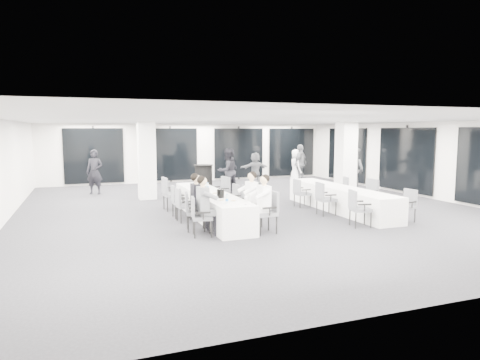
# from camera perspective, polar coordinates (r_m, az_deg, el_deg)

# --- Properties ---
(room) EXTENTS (14.04, 16.04, 2.84)m
(room) POSITION_cam_1_polar(r_m,az_deg,el_deg) (14.88, 3.02, 2.36)
(room) COLOR #242429
(room) RESTS_ON ground
(column_left) EXTENTS (0.60, 0.60, 2.80)m
(column_left) POSITION_cam_1_polar(r_m,az_deg,el_deg) (15.91, -12.34, 2.54)
(column_left) COLOR white
(column_left) RESTS_ON floor
(column_right) EXTENTS (0.60, 0.60, 2.80)m
(column_right) POSITION_cam_1_polar(r_m,az_deg,el_deg) (16.37, 13.91, 2.61)
(column_right) COLOR white
(column_right) RESTS_ON floor
(banquet_table_main) EXTENTS (0.90, 5.00, 0.75)m
(banquet_table_main) POSITION_cam_1_polar(r_m,az_deg,el_deg) (12.13, -3.95, -3.42)
(banquet_table_main) COLOR silver
(banquet_table_main) RESTS_ON floor
(banquet_table_side) EXTENTS (0.90, 5.00, 0.75)m
(banquet_table_side) POSITION_cam_1_polar(r_m,az_deg,el_deg) (13.66, 13.12, -2.46)
(banquet_table_side) COLOR silver
(banquet_table_side) RESTS_ON floor
(cocktail_table) EXTENTS (0.80, 0.80, 1.11)m
(cocktail_table) POSITION_cam_1_polar(r_m,az_deg,el_deg) (17.46, -4.87, 0.25)
(cocktail_table) COLOR black
(cocktail_table) RESTS_ON floor
(chair_main_left_near) EXTENTS (0.54, 0.58, 0.93)m
(chair_main_left_near) POSITION_cam_1_polar(r_m,az_deg,el_deg) (10.12, -5.52, -4.53)
(chair_main_left_near) COLOR #56585E
(chair_main_left_near) RESTS_ON floor
(chair_main_left_second) EXTENTS (0.57, 0.60, 0.96)m
(chair_main_left_second) POSITION_cam_1_polar(r_m,az_deg,el_deg) (10.71, -6.37, -3.86)
(chair_main_left_second) COLOR #56585E
(chair_main_left_second) RESTS_ON floor
(chair_main_left_mid) EXTENTS (0.49, 0.54, 0.92)m
(chair_main_left_mid) POSITION_cam_1_polar(r_m,az_deg,el_deg) (11.76, -7.63, -3.06)
(chair_main_left_mid) COLOR #56585E
(chair_main_left_mid) RESTS_ON floor
(chair_main_left_fourth) EXTENTS (0.47, 0.53, 0.93)m
(chair_main_left_fourth) POSITION_cam_1_polar(r_m,az_deg,el_deg) (12.35, -8.27, -2.57)
(chair_main_left_fourth) COLOR #56585E
(chair_main_left_fourth) RESTS_ON floor
(chair_main_left_far) EXTENTS (0.56, 0.62, 1.04)m
(chair_main_left_far) POSITION_cam_1_polar(r_m,az_deg,el_deg) (13.54, -9.39, -1.52)
(chair_main_left_far) COLOR #56585E
(chair_main_left_far) RESTS_ON floor
(chair_main_right_near) EXTENTS (0.54, 0.60, 1.02)m
(chair_main_right_near) POSITION_cam_1_polar(r_m,az_deg,el_deg) (10.43, 3.76, -3.91)
(chair_main_right_near) COLOR #56585E
(chair_main_right_near) RESTS_ON floor
(chair_main_right_second) EXTENTS (0.48, 0.54, 0.92)m
(chair_main_right_second) POSITION_cam_1_polar(r_m,az_deg,el_deg) (11.16, 2.03, -3.51)
(chair_main_right_second) COLOR #56585E
(chair_main_right_second) RESTS_ON floor
(chair_main_right_mid) EXTENTS (0.50, 0.55, 0.93)m
(chair_main_right_mid) POSITION_cam_1_polar(r_m,az_deg,el_deg) (12.15, 0.11, -2.64)
(chair_main_right_mid) COLOR #56585E
(chair_main_right_mid) RESTS_ON floor
(chair_main_right_fourth) EXTENTS (0.48, 0.53, 0.88)m
(chair_main_right_fourth) POSITION_cam_1_polar(r_m,az_deg,el_deg) (12.84, -1.05, -2.27)
(chair_main_right_fourth) COLOR #56585E
(chair_main_right_fourth) RESTS_ON floor
(chair_main_right_far) EXTENTS (0.61, 0.64, 1.00)m
(chair_main_right_far) POSITION_cam_1_polar(r_m,az_deg,el_deg) (13.81, -2.43, -1.37)
(chair_main_right_far) COLOR #56585E
(chair_main_right_far) RESTS_ON floor
(chair_side_left_near) EXTENTS (0.58, 0.61, 0.96)m
(chair_side_left_near) POSITION_cam_1_polar(r_m,az_deg,el_deg) (11.46, 15.40, -3.35)
(chair_side_left_near) COLOR #56585E
(chair_side_left_near) RESTS_ON floor
(chair_side_left_mid) EXTENTS (0.51, 0.57, 0.97)m
(chair_side_left_mid) POSITION_cam_1_polar(r_m,az_deg,el_deg) (12.81, 11.12, -2.19)
(chair_side_left_mid) COLOR #56585E
(chair_side_left_mid) RESTS_ON floor
(chair_side_left_far) EXTENTS (0.47, 0.53, 0.91)m
(chair_side_left_far) POSITION_cam_1_polar(r_m,az_deg,el_deg) (14.07, 8.05, -1.49)
(chair_side_left_far) COLOR #56585E
(chair_side_left_far) RESTS_ON floor
(chair_side_right_near) EXTENTS (0.51, 0.55, 0.89)m
(chair_side_right_near) POSITION_cam_1_polar(r_m,az_deg,el_deg) (12.56, 21.37, -2.91)
(chair_side_right_near) COLOR #56585E
(chair_side_right_near) RESTS_ON floor
(chair_side_right_mid) EXTENTS (0.57, 0.61, 1.00)m
(chair_side_right_mid) POSITION_cam_1_polar(r_m,az_deg,el_deg) (13.83, 16.82, -1.64)
(chair_side_right_mid) COLOR #56585E
(chair_side_right_mid) RESTS_ON floor
(chair_side_right_far) EXTENTS (0.56, 0.58, 0.91)m
(chair_side_right_far) POSITION_cam_1_polar(r_m,az_deg,el_deg) (15.01, 13.43, -1.09)
(chair_side_right_far) COLOR #56585E
(chair_side_right_far) RESTS_ON floor
(seated_guest_a) EXTENTS (0.50, 0.38, 1.44)m
(seated_guest_a) POSITION_cam_1_polar(r_m,az_deg,el_deg) (10.10, -4.62, -2.93)
(seated_guest_a) COLOR slate
(seated_guest_a) RESTS_ON floor
(seated_guest_b) EXTENTS (0.50, 0.38, 1.44)m
(seated_guest_b) POSITION_cam_1_polar(r_m,az_deg,el_deg) (10.69, -5.51, -2.42)
(seated_guest_b) COLOR black
(seated_guest_b) RESTS_ON floor
(seated_guest_c) EXTENTS (0.50, 0.38, 1.44)m
(seated_guest_c) POSITION_cam_1_polar(r_m,az_deg,el_deg) (10.32, 2.90, -2.72)
(seated_guest_c) COLOR white
(seated_guest_c) RESTS_ON floor
(seated_guest_d) EXTENTS (0.50, 0.38, 1.44)m
(seated_guest_d) POSITION_cam_1_polar(r_m,az_deg,el_deg) (11.06, 1.25, -2.08)
(seated_guest_d) COLOR white
(seated_guest_d) RESTS_ON floor
(standing_guest_a) EXTENTS (0.89, 0.93, 2.01)m
(standing_guest_a) POSITION_cam_1_polar(r_m,az_deg,el_deg) (17.27, -1.16, 1.68)
(standing_guest_a) COLOR black
(standing_guest_a) RESTS_ON floor
(standing_guest_b) EXTENTS (1.12, 0.87, 2.04)m
(standing_guest_b) POSITION_cam_1_polar(r_m,az_deg,el_deg) (16.78, -1.69, 1.59)
(standing_guest_b) COLOR black
(standing_guest_b) RESTS_ON floor
(standing_guest_d) EXTENTS (1.40, 1.27, 2.09)m
(standing_guest_d) POSITION_cam_1_polar(r_m,az_deg,el_deg) (20.32, 8.06, 2.46)
(standing_guest_d) COLOR slate
(standing_guest_d) RESTS_ON floor
(standing_guest_e) EXTENTS (0.56, 0.89, 1.82)m
(standing_guest_e) POSITION_cam_1_polar(r_m,az_deg,el_deg) (20.38, 7.43, 2.11)
(standing_guest_e) COLOR white
(standing_guest_e) RESTS_ON floor
(standing_guest_f) EXTENTS (1.60, 0.73, 1.69)m
(standing_guest_f) POSITION_cam_1_polar(r_m,az_deg,el_deg) (19.72, 2.04, 1.83)
(standing_guest_f) COLOR slate
(standing_guest_f) RESTS_ON floor
(standing_guest_g) EXTENTS (0.88, 0.80, 1.99)m
(standing_guest_g) POSITION_cam_1_polar(r_m,az_deg,el_deg) (17.69, -18.83, 1.41)
(standing_guest_g) COLOR black
(standing_guest_g) RESTS_ON floor
(standing_guest_h) EXTENTS (0.87, 1.13, 2.06)m
(standing_guest_h) POSITION_cam_1_polar(r_m,az_deg,el_deg) (17.83, 14.96, 1.70)
(standing_guest_h) COLOR slate
(standing_guest_h) RESTS_ON floor
(ice_bucket_near) EXTENTS (0.20, 0.20, 0.22)m
(ice_bucket_near) POSITION_cam_1_polar(r_m,az_deg,el_deg) (11.08, -2.61, -1.82)
(ice_bucket_near) COLOR black
(ice_bucket_near) RESTS_ON banquet_table_main
(ice_bucket_far) EXTENTS (0.21, 0.21, 0.24)m
(ice_bucket_far) POSITION_cam_1_polar(r_m,az_deg,el_deg) (13.32, -5.74, -0.40)
(ice_bucket_far) COLOR black
(ice_bucket_far) RESTS_ON banquet_table_main
(water_bottle_a) EXTENTS (0.07, 0.07, 0.22)m
(water_bottle_a) POSITION_cam_1_polar(r_m,az_deg,el_deg) (10.20, -1.76, -2.56)
(water_bottle_a) COLOR silver
(water_bottle_a) RESTS_ON banquet_table_main
(water_bottle_b) EXTENTS (0.07, 0.07, 0.21)m
(water_bottle_b) POSITION_cam_1_polar(r_m,az_deg,el_deg) (12.55, -4.35, -0.86)
(water_bottle_b) COLOR silver
(water_bottle_b) RESTS_ON banquet_table_main
(water_bottle_c) EXTENTS (0.07, 0.07, 0.21)m
(water_bottle_c) POSITION_cam_1_polar(r_m,az_deg,el_deg) (13.86, -5.84, -0.19)
(water_bottle_c) COLOR silver
(water_bottle_c) RESTS_ON banquet_table_main
(plate_a) EXTENTS (0.20, 0.20, 0.03)m
(plate_a) POSITION_cam_1_polar(r_m,az_deg,el_deg) (10.66, -2.48, -2.69)
(plate_a) COLOR white
(plate_a) RESTS_ON banquet_table_main
(plate_b) EXTENTS (0.18, 0.18, 0.03)m
(plate_b) POSITION_cam_1_polar(r_m,az_deg,el_deg) (10.55, -0.89, -2.79)
(plate_b) COLOR white
(plate_b) RESTS_ON banquet_table_main
(plate_c) EXTENTS (0.21, 0.21, 0.03)m
(plate_c) POSITION_cam_1_polar(r_m,az_deg,el_deg) (11.84, -3.37, -1.77)
(plate_c) COLOR white
(plate_c) RESTS_ON banquet_table_main
(wine_glass) EXTENTS (0.08, 0.08, 0.21)m
(wine_glass) POSITION_cam_1_polar(r_m,az_deg,el_deg) (10.02, 0.78, -2.42)
(wine_glass) COLOR silver
(wine_glass) RESTS_ON banquet_table_main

